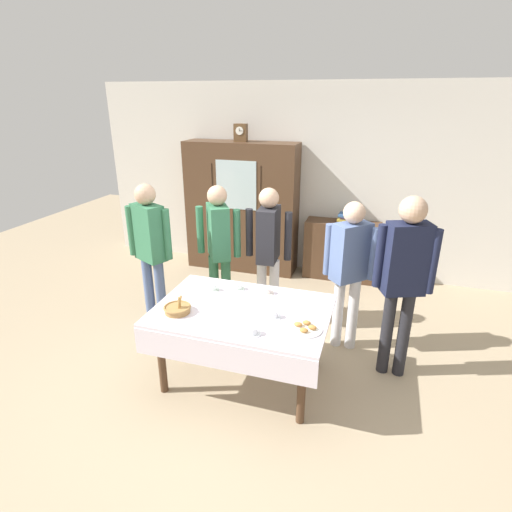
{
  "coord_description": "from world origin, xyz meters",
  "views": [
    {
      "loc": [
        1.07,
        -3.18,
        2.5
      ],
      "look_at": [
        0.0,
        0.2,
        1.1
      ],
      "focal_mm": 28.48,
      "sensor_mm": 36.0,
      "label": 1
    }
  ],
  "objects_px": {
    "tea_cup_far_left": "(253,331)",
    "tea_cup_near_right": "(238,287)",
    "wall_cabinet": "(242,208)",
    "mantel_clock": "(241,133)",
    "bread_basket": "(177,309)",
    "spoon_center": "(219,315)",
    "spoon_mid_left": "(216,300)",
    "person_behind_table_right": "(219,242)",
    "person_near_right_end": "(350,263)",
    "spoon_near_right": "(210,284)",
    "person_behind_table_left": "(268,245)",
    "tea_cup_far_right": "(213,288)",
    "person_beside_shelf": "(404,271)",
    "person_by_cabinet": "(150,243)",
    "bookshelf_low": "(341,250)",
    "book_stack": "(344,218)",
    "tea_cup_center": "(274,315)",
    "tea_cup_back_edge": "(267,291)",
    "pastry_plate": "(305,328)"
  },
  "relations": [
    {
      "from": "wall_cabinet",
      "to": "mantel_clock",
      "type": "distance_m",
      "value": 1.07
    },
    {
      "from": "tea_cup_near_right",
      "to": "person_near_right_end",
      "type": "relative_size",
      "value": 0.08
    },
    {
      "from": "mantel_clock",
      "to": "tea_cup_near_right",
      "type": "height_order",
      "value": "mantel_clock"
    },
    {
      "from": "spoon_center",
      "to": "spoon_near_right",
      "type": "bearing_deg",
      "value": 120.71
    },
    {
      "from": "spoon_mid_left",
      "to": "book_stack",
      "type": "bearing_deg",
      "value": 70.69
    },
    {
      "from": "tea_cup_center",
      "to": "person_behind_table_right",
      "type": "xyz_separation_m",
      "value": [
        -0.92,
        1.04,
        0.21
      ]
    },
    {
      "from": "tea_cup_far_right",
      "to": "person_behind_table_left",
      "type": "xyz_separation_m",
      "value": [
        0.33,
        0.81,
        0.2
      ]
    },
    {
      "from": "mantel_clock",
      "to": "pastry_plate",
      "type": "xyz_separation_m",
      "value": [
        1.5,
        -2.73,
        -1.26
      ]
    },
    {
      "from": "person_behind_table_left",
      "to": "book_stack",
      "type": "bearing_deg",
      "value": 66.73
    },
    {
      "from": "tea_cup_center",
      "to": "wall_cabinet",
      "type": "bearing_deg",
      "value": 114.67
    },
    {
      "from": "spoon_near_right",
      "to": "spoon_center",
      "type": "bearing_deg",
      "value": -59.29
    },
    {
      "from": "tea_cup_near_right",
      "to": "person_behind_table_left",
      "type": "distance_m",
      "value": 0.75
    },
    {
      "from": "tea_cup_far_right",
      "to": "person_behind_table_right",
      "type": "xyz_separation_m",
      "value": [
        -0.22,
        0.72,
        0.21
      ]
    },
    {
      "from": "tea_cup_center",
      "to": "pastry_plate",
      "type": "xyz_separation_m",
      "value": [
        0.29,
        -0.11,
        -0.01
      ]
    },
    {
      "from": "wall_cabinet",
      "to": "spoon_center",
      "type": "distance_m",
      "value": 2.83
    },
    {
      "from": "spoon_mid_left",
      "to": "person_behind_table_right",
      "type": "bearing_deg",
      "value": 110.26
    },
    {
      "from": "person_by_cabinet",
      "to": "tea_cup_far_right",
      "type": "bearing_deg",
      "value": -23.02
    },
    {
      "from": "person_beside_shelf",
      "to": "tea_cup_back_edge",
      "type": "bearing_deg",
      "value": -171.78
    },
    {
      "from": "book_stack",
      "to": "spoon_near_right",
      "type": "bearing_deg",
      "value": -115.81
    },
    {
      "from": "person_near_right_end",
      "to": "spoon_near_right",
      "type": "bearing_deg",
      "value": -160.9
    },
    {
      "from": "tea_cup_far_left",
      "to": "tea_cup_near_right",
      "type": "xyz_separation_m",
      "value": [
        -0.38,
        0.72,
        0.0
      ]
    },
    {
      "from": "bread_basket",
      "to": "person_behind_table_right",
      "type": "height_order",
      "value": "person_behind_table_right"
    },
    {
      "from": "person_behind_table_right",
      "to": "person_beside_shelf",
      "type": "relative_size",
      "value": 0.93
    },
    {
      "from": "tea_cup_near_right",
      "to": "person_behind_table_right",
      "type": "height_order",
      "value": "person_behind_table_right"
    },
    {
      "from": "spoon_mid_left",
      "to": "bookshelf_low",
      "type": "bearing_deg",
      "value": 70.69
    },
    {
      "from": "bookshelf_low",
      "to": "tea_cup_far_left",
      "type": "height_order",
      "value": "bookshelf_low"
    },
    {
      "from": "bookshelf_low",
      "to": "person_behind_table_left",
      "type": "xyz_separation_m",
      "value": [
        -0.66,
        -1.54,
        0.55
      ]
    },
    {
      "from": "mantel_clock",
      "to": "person_by_cabinet",
      "type": "height_order",
      "value": "mantel_clock"
    },
    {
      "from": "bookshelf_low",
      "to": "spoon_center",
      "type": "bearing_deg",
      "value": -105.17
    },
    {
      "from": "tea_cup_back_edge",
      "to": "tea_cup_far_left",
      "type": "height_order",
      "value": "same"
    },
    {
      "from": "person_behind_table_right",
      "to": "tea_cup_near_right",
      "type": "bearing_deg",
      "value": -54.06
    },
    {
      "from": "tea_cup_back_edge",
      "to": "spoon_center",
      "type": "height_order",
      "value": "tea_cup_back_edge"
    },
    {
      "from": "tea_cup_center",
      "to": "spoon_center",
      "type": "height_order",
      "value": "tea_cup_center"
    },
    {
      "from": "person_behind_table_right",
      "to": "person_beside_shelf",
      "type": "bearing_deg",
      "value": -13.17
    },
    {
      "from": "person_by_cabinet",
      "to": "spoon_mid_left",
      "type": "bearing_deg",
      "value": -29.07
    },
    {
      "from": "tea_cup_far_right",
      "to": "pastry_plate",
      "type": "xyz_separation_m",
      "value": [
        0.99,
        -0.43,
        -0.01
      ]
    },
    {
      "from": "bread_basket",
      "to": "spoon_center",
      "type": "relative_size",
      "value": 2.02
    },
    {
      "from": "spoon_near_right",
      "to": "person_near_right_end",
      "type": "distance_m",
      "value": 1.41
    },
    {
      "from": "spoon_mid_left",
      "to": "person_behind_table_left",
      "type": "height_order",
      "value": "person_behind_table_left"
    },
    {
      "from": "tea_cup_far_left",
      "to": "person_near_right_end",
      "type": "bearing_deg",
      "value": 62.73
    },
    {
      "from": "mantel_clock",
      "to": "person_beside_shelf",
      "type": "relative_size",
      "value": 0.14
    },
    {
      "from": "book_stack",
      "to": "bread_basket",
      "type": "bearing_deg",
      "value": -111.45
    },
    {
      "from": "book_stack",
      "to": "spoon_mid_left",
      "type": "bearing_deg",
      "value": -109.31
    },
    {
      "from": "tea_cup_far_right",
      "to": "person_behind_table_right",
      "type": "distance_m",
      "value": 0.78
    },
    {
      "from": "tea_cup_far_right",
      "to": "pastry_plate",
      "type": "bearing_deg",
      "value": -23.38
    },
    {
      "from": "bread_basket",
      "to": "person_by_cabinet",
      "type": "xyz_separation_m",
      "value": [
        -0.77,
        0.86,
        0.23
      ]
    },
    {
      "from": "person_behind_table_left",
      "to": "person_by_cabinet",
      "type": "height_order",
      "value": "person_by_cabinet"
    },
    {
      "from": "wall_cabinet",
      "to": "mantel_clock",
      "type": "relative_size",
      "value": 7.93
    },
    {
      "from": "mantel_clock",
      "to": "person_beside_shelf",
      "type": "height_order",
      "value": "mantel_clock"
    },
    {
      "from": "mantel_clock",
      "to": "spoon_mid_left",
      "type": "xyz_separation_m",
      "value": [
        0.61,
        -2.48,
        -1.27
      ]
    }
  ]
}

